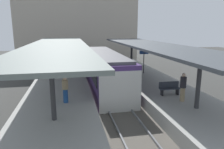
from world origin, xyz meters
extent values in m
plane|color=#383835|center=(0.00, 0.00, 0.00)|extent=(80.00, 80.00, 0.00)
cube|color=#9E9E99|center=(-3.80, 0.00, 0.50)|extent=(4.40, 28.00, 1.00)
cube|color=#9E9E99|center=(3.80, 0.00, 0.50)|extent=(4.40, 28.00, 1.00)
cube|color=#59544C|center=(0.00, 0.00, 0.10)|extent=(3.20, 28.00, 0.20)
cube|color=slate|center=(-0.72, 0.00, 0.27)|extent=(0.08, 28.00, 0.14)
cube|color=slate|center=(0.72, 0.00, 0.27)|extent=(0.08, 28.00, 0.14)
cube|color=#472D6B|center=(0.00, 3.19, 1.65)|extent=(2.70, 11.84, 2.90)
cube|color=silver|center=(0.00, -2.76, 1.50)|extent=(2.65, 0.08, 2.60)
cube|color=black|center=(-1.37, 3.19, 2.00)|extent=(0.04, 10.89, 0.76)
cube|color=black|center=(1.37, 3.19, 2.00)|extent=(0.04, 10.89, 0.76)
cube|color=#515156|center=(0.00, 3.19, 3.20)|extent=(2.16, 11.24, 0.20)
cylinder|color=#333335|center=(-3.80, -4.90, 2.51)|extent=(0.24, 0.24, 3.01)
cylinder|color=#333335|center=(-3.80, 7.70, 2.51)|extent=(0.24, 0.24, 3.01)
cube|color=slate|center=(-3.80, 1.40, 4.09)|extent=(4.18, 21.00, 0.16)
cylinder|color=#333335|center=(3.80, -4.90, 2.43)|extent=(0.24, 0.24, 2.85)
cylinder|color=#333335|center=(3.80, 7.70, 2.43)|extent=(0.24, 0.24, 2.85)
cube|color=#3D4247|center=(3.80, 1.40, 3.93)|extent=(4.18, 21.00, 0.16)
cube|color=black|center=(2.88, -2.41, 1.20)|extent=(0.08, 0.32, 0.40)
cube|color=black|center=(3.98, -2.41, 1.20)|extent=(0.08, 0.32, 0.40)
cube|color=#2D333D|center=(3.43, -2.41, 1.43)|extent=(1.40, 0.40, 0.06)
cube|color=#2D333D|center=(3.43, -2.23, 1.66)|extent=(1.40, 0.06, 0.40)
cylinder|color=#262628|center=(4.06, 4.44, 2.10)|extent=(0.08, 0.08, 2.20)
cube|color=navy|center=(4.06, 4.44, 3.05)|extent=(0.90, 0.06, 0.32)
cylinder|color=navy|center=(-3.28, -2.56, 1.41)|extent=(0.28, 0.28, 0.82)
cylinder|color=#998460|center=(-3.28, -2.56, 2.10)|extent=(0.36, 0.36, 0.56)
sphere|color=beige|center=(-3.28, -2.56, 2.48)|extent=(0.22, 0.22, 0.22)
cylinder|color=#998460|center=(3.62, -3.68, 1.42)|extent=(0.28, 0.28, 0.84)
cylinder|color=#232328|center=(3.62, -3.68, 2.17)|extent=(0.36, 0.36, 0.66)
sphere|color=beige|center=(3.62, -3.68, 2.61)|extent=(0.22, 0.22, 0.22)
cube|color=#A89E8E|center=(-1.55, 20.00, 5.50)|extent=(18.00, 6.00, 11.00)
camera|label=1|loc=(-2.92, -14.68, 5.31)|focal=33.65mm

